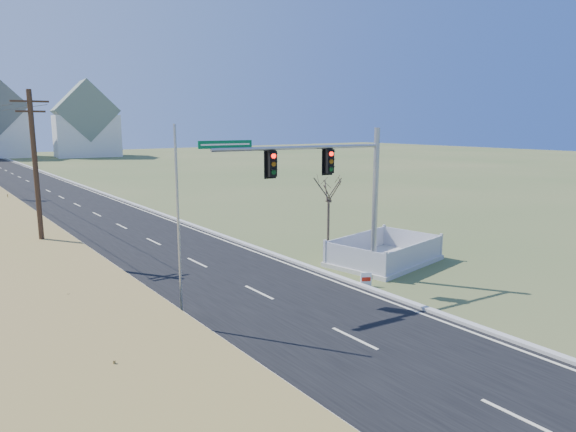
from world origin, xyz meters
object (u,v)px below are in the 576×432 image
at_px(open_sign, 366,279).
at_px(bare_tree, 329,187).
at_px(traffic_signal_mast, 343,190).
at_px(fence_enclosure, 384,258).
at_px(flagpole, 179,250).

height_order(open_sign, bare_tree, bare_tree).
bearing_deg(open_sign, traffic_signal_mast, 150.94).
relative_size(fence_enclosure, open_sign, 10.07).
bearing_deg(bare_tree, open_sign, -114.18).
distance_m(open_sign, bare_tree, 7.02).
bearing_deg(fence_enclosure, traffic_signal_mast, -172.85).
bearing_deg(flagpole, traffic_signal_mast, 3.39).
distance_m(open_sign, flagpole, 9.18).
distance_m(traffic_signal_mast, flagpole, 8.33).
distance_m(fence_enclosure, open_sign, 4.31).
height_order(open_sign, flagpole, flagpole).
distance_m(traffic_signal_mast, bare_tree, 5.59).
bearing_deg(bare_tree, flagpole, -155.78).
bearing_deg(traffic_signal_mast, bare_tree, 61.80).
height_order(traffic_signal_mast, flagpole, flagpole).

